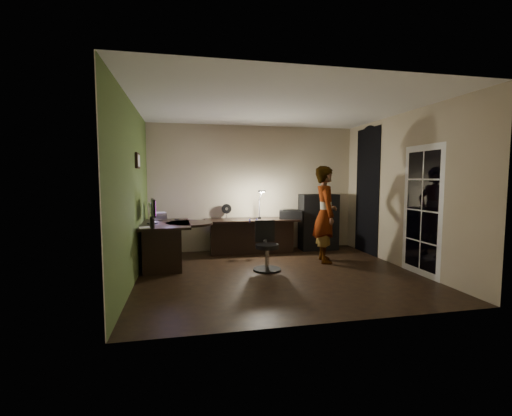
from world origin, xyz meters
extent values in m
cube|color=black|center=(0.00, 0.00, -0.01)|extent=(4.50, 4.00, 0.01)
cube|color=silver|center=(0.00, 0.00, 2.71)|extent=(4.50, 4.00, 0.01)
cube|color=tan|center=(0.00, 2.00, 1.35)|extent=(4.50, 0.01, 2.70)
cube|color=tan|center=(0.00, -2.00, 1.35)|extent=(4.50, 0.01, 2.70)
cube|color=tan|center=(-2.25, 0.00, 1.35)|extent=(0.01, 4.00, 2.70)
cube|color=tan|center=(2.25, 0.00, 1.35)|extent=(0.01, 4.00, 2.70)
cube|color=#465E29|center=(-2.24, 0.00, 1.35)|extent=(0.00, 4.00, 2.70)
cube|color=black|center=(2.24, 1.15, 1.30)|extent=(0.01, 0.90, 2.60)
cube|color=white|center=(2.24, -0.55, 1.05)|extent=(0.02, 0.92, 2.10)
cube|color=black|center=(-2.22, 0.45, 1.85)|extent=(0.04, 0.30, 0.25)
cube|color=black|center=(-1.83, 0.84, 0.39)|extent=(0.88, 1.38, 0.78)
cube|color=black|center=(-0.12, 1.63, 0.36)|extent=(1.94, 0.72, 0.72)
cube|color=black|center=(1.39, 1.70, 0.61)|extent=(0.82, 0.42, 1.22)
cube|color=silver|center=(-1.98, 1.34, 0.85)|extent=(0.32, 0.30, 0.11)
cube|color=silver|center=(-1.98, 1.34, 1.01)|extent=(0.34, 0.33, 0.20)
cube|color=black|center=(-2.03, 0.67, 0.95)|extent=(0.17, 0.47, 0.30)
ellipsoid|color=silver|center=(-2.01, 0.75, 0.81)|extent=(0.09, 0.11, 0.03)
cube|color=black|center=(-1.64, 1.21, 0.80)|extent=(0.08, 0.15, 0.01)
cube|color=black|center=(-2.06, 0.52, 0.80)|extent=(0.03, 0.14, 0.01)
cylinder|color=black|center=(-1.98, 0.09, 0.89)|extent=(0.09, 0.09, 0.18)
cube|color=silver|center=(-2.11, 0.16, 0.80)|extent=(0.21, 0.26, 0.01)
cube|color=black|center=(-0.62, 1.88, 0.87)|extent=(0.21, 0.12, 0.32)
cube|color=navy|center=(-0.17, 1.21, 0.75)|extent=(0.19, 0.10, 0.08)
cube|color=black|center=(0.70, 1.53, 0.81)|extent=(0.56, 0.49, 0.21)
cube|color=black|center=(0.04, 1.62, 1.03)|extent=(0.20, 0.32, 0.66)
cube|color=black|center=(-0.13, 0.22, 0.42)|extent=(0.48, 0.48, 0.84)
imported|color=#D8A88C|center=(1.08, 0.61, 0.90)|extent=(0.54, 0.71, 1.80)
camera|label=1|loc=(-1.49, -5.34, 1.56)|focal=24.00mm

